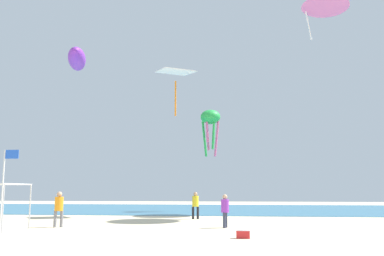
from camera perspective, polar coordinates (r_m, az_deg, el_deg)
name	(u,v)px	position (r m, az deg, el deg)	size (l,w,h in m)	color
ground	(154,239)	(18.52, -5.21, -14.74)	(110.00, 110.00, 0.10)	beige
ocean_strip	(206,209)	(45.33, 1.91, -10.89)	(110.00, 24.57, 0.03)	teal
person_near_tent	(195,203)	(29.72, 0.47, -10.14)	(0.50, 0.44, 1.87)	black
person_leftmost	(59,206)	(24.40, -17.60, -10.08)	(0.46, 0.46, 1.92)	slate
person_central	(225,208)	(23.05, 4.50, -10.78)	(0.42, 0.46, 1.77)	#33384C
banner_flag	(4,186)	(18.09, -24.09, -7.19)	(0.61, 0.06, 3.57)	silver
cooler_box	(243,234)	(18.25, 6.93, -14.09)	(0.57, 0.37, 0.35)	red
kite_delta_pink	(325,3)	(42.41, 17.60, 15.85)	(6.09, 6.10, 3.62)	pink
kite_inflatable_purple	(77,59)	(45.86, -15.33, 9.02)	(3.67, 6.34, 2.17)	purple
kite_diamond_white	(176,74)	(34.85, -2.23, 7.33)	(3.75, 3.74, 3.91)	white
kite_octopus_green	(210,119)	(40.91, 2.51, 1.17)	(2.61, 2.61, 4.55)	green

